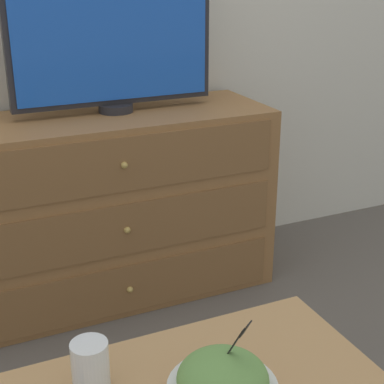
{
  "coord_description": "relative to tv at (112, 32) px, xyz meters",
  "views": [
    {
      "loc": [
        -0.48,
        -2.31,
        1.26
      ],
      "look_at": [
        0.06,
        -1.1,
        0.74
      ],
      "focal_mm": 55.0,
      "sensor_mm": 36.0,
      "label": 1
    }
  ],
  "objects": [
    {
      "name": "ground_plane",
      "position": [
        -0.15,
        0.22,
        -1.03
      ],
      "size": [
        12.0,
        12.0,
        0.0
      ],
      "primitive_type": "plane",
      "color": "#56514C"
    },
    {
      "name": "dresser",
      "position": [
        -0.06,
        -0.04,
        -0.66
      ],
      "size": [
        1.26,
        0.46,
        0.73
      ],
      "color": "olive",
      "rests_on": "ground_plane"
    },
    {
      "name": "tv",
      "position": [
        0.0,
        0.0,
        0.0
      ],
      "size": [
        0.76,
        0.13,
        0.56
      ],
      "color": "#232328",
      "rests_on": "dresser"
    },
    {
      "name": "takeout_bowl",
      "position": [
        -0.17,
        -1.23,
        -0.57
      ],
      "size": [
        0.23,
        0.23,
        0.18
      ],
      "color": "silver",
      "rests_on": "coffee_table"
    },
    {
      "name": "drink_cup",
      "position": [
        -0.41,
        -1.08,
        -0.56
      ],
      "size": [
        0.08,
        0.08,
        0.11
      ],
      "color": "#9E6638",
      "rests_on": "coffee_table"
    }
  ]
}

